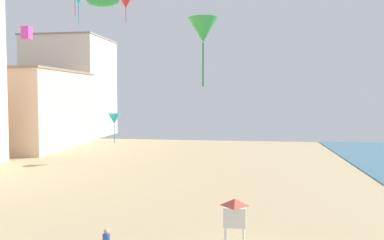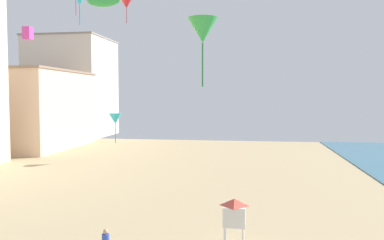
{
  "view_description": "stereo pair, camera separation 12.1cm",
  "coord_description": "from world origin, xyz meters",
  "px_view_note": "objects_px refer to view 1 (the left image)",
  "views": [
    {
      "loc": [
        7.37,
        -8.75,
        7.65
      ],
      "look_at": [
        3.77,
        15.47,
        6.21
      ],
      "focal_mm": 36.85,
      "sensor_mm": 36.0,
      "label": 1
    },
    {
      "loc": [
        7.49,
        -8.73,
        7.65
      ],
      "look_at": [
        3.77,
        15.47,
        6.21
      ],
      "focal_mm": 36.85,
      "sensor_mm": 36.0,
      "label": 2
    }
  ],
  "objects_px": {
    "kite_green_delta": "(203,31)",
    "kite_green_parafoil": "(103,0)",
    "kite_red_delta": "(126,4)",
    "kite_cyan_delta_2": "(78,0)",
    "lifeguard_stand": "(235,213)",
    "kite_magenta_box": "(27,33)",
    "kite_cyan_delta": "(114,119)"
  },
  "relations": [
    {
      "from": "kite_cyan_delta",
      "to": "kite_cyan_delta_2",
      "type": "distance_m",
      "value": 14.2
    },
    {
      "from": "kite_cyan_delta",
      "to": "kite_green_delta",
      "type": "height_order",
      "value": "kite_green_delta"
    },
    {
      "from": "lifeguard_stand",
      "to": "kite_magenta_box",
      "type": "bearing_deg",
      "value": 134.08
    },
    {
      "from": "kite_red_delta",
      "to": "kite_cyan_delta_2",
      "type": "xyz_separation_m",
      "value": [
        -7.66,
        6.54,
        2.22
      ]
    },
    {
      "from": "kite_red_delta",
      "to": "kite_green_delta",
      "type": "xyz_separation_m",
      "value": [
        9.36,
        -16.65,
        -5.44
      ]
    },
    {
      "from": "lifeguard_stand",
      "to": "kite_red_delta",
      "type": "bearing_deg",
      "value": 114.94
    },
    {
      "from": "kite_magenta_box",
      "to": "kite_red_delta",
      "type": "xyz_separation_m",
      "value": [
        9.6,
        0.91,
        2.63
      ]
    },
    {
      "from": "lifeguard_stand",
      "to": "kite_green_delta",
      "type": "xyz_separation_m",
      "value": [
        -1.63,
        0.14,
        9.12
      ]
    },
    {
      "from": "kite_green_delta",
      "to": "kite_green_parafoil",
      "type": "height_order",
      "value": "kite_green_parafoil"
    },
    {
      "from": "kite_cyan_delta_2",
      "to": "kite_green_delta",
      "type": "bearing_deg",
      "value": -53.72
    },
    {
      "from": "kite_green_parafoil",
      "to": "kite_magenta_box",
      "type": "bearing_deg",
      "value": 141.47
    },
    {
      "from": "kite_green_delta",
      "to": "kite_cyan_delta_2",
      "type": "xyz_separation_m",
      "value": [
        -17.02,
        23.19,
        7.66
      ]
    },
    {
      "from": "lifeguard_stand",
      "to": "kite_red_delta",
      "type": "height_order",
      "value": "kite_red_delta"
    },
    {
      "from": "kite_magenta_box",
      "to": "kite_cyan_delta",
      "type": "height_order",
      "value": "kite_magenta_box"
    },
    {
      "from": "lifeguard_stand",
      "to": "kite_magenta_box",
      "type": "height_order",
      "value": "kite_magenta_box"
    },
    {
      "from": "kite_green_delta",
      "to": "kite_green_parafoil",
      "type": "bearing_deg",
      "value": 138.72
    },
    {
      "from": "kite_magenta_box",
      "to": "kite_green_delta",
      "type": "bearing_deg",
      "value": -39.69
    },
    {
      "from": "kite_cyan_delta",
      "to": "kite_green_parafoil",
      "type": "bearing_deg",
      "value": -72.25
    },
    {
      "from": "kite_green_delta",
      "to": "kite_red_delta",
      "type": "bearing_deg",
      "value": 119.35
    },
    {
      "from": "kite_cyan_delta",
      "to": "kite_green_parafoil",
      "type": "xyz_separation_m",
      "value": [
        6.06,
        -18.94,
        9.37
      ]
    },
    {
      "from": "kite_red_delta",
      "to": "kite_green_parafoil",
      "type": "height_order",
      "value": "kite_red_delta"
    },
    {
      "from": "kite_magenta_box",
      "to": "kite_cyan_delta_2",
      "type": "xyz_separation_m",
      "value": [
        1.94,
        7.45,
        4.84
      ]
    },
    {
      "from": "kite_green_delta",
      "to": "kite_magenta_box",
      "type": "bearing_deg",
      "value": 140.31
    },
    {
      "from": "lifeguard_stand",
      "to": "kite_magenta_box",
      "type": "xyz_separation_m",
      "value": [
        -20.59,
        15.88,
        11.94
      ]
    },
    {
      "from": "kite_cyan_delta",
      "to": "kite_green_parafoil",
      "type": "height_order",
      "value": "kite_green_parafoil"
    },
    {
      "from": "kite_red_delta",
      "to": "kite_green_parafoil",
      "type": "distance_m",
      "value": 10.1
    },
    {
      "from": "kite_green_delta",
      "to": "kite_cyan_delta_2",
      "type": "height_order",
      "value": "kite_cyan_delta_2"
    },
    {
      "from": "kite_cyan_delta",
      "to": "lifeguard_stand",
      "type": "bearing_deg",
      "value": -59.11
    },
    {
      "from": "lifeguard_stand",
      "to": "kite_red_delta",
      "type": "relative_size",
      "value": 1.18
    },
    {
      "from": "lifeguard_stand",
      "to": "kite_cyan_delta",
      "type": "height_order",
      "value": "kite_cyan_delta"
    },
    {
      "from": "kite_red_delta",
      "to": "kite_green_delta",
      "type": "distance_m",
      "value": 19.86
    },
    {
      "from": "kite_cyan_delta",
      "to": "kite_green_parafoil",
      "type": "relative_size",
      "value": 1.47
    }
  ]
}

